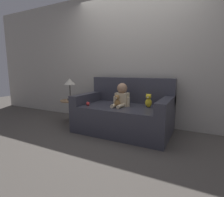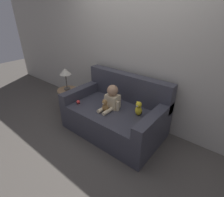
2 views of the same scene
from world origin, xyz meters
name	(u,v)px [view 2 (image 2 of 2)]	position (x,y,z in m)	size (l,w,h in m)	color
ground_plane	(114,130)	(0.00, 0.00, 0.00)	(12.00, 12.00, 0.00)	#4C4742
wall_back	(136,50)	(0.00, 0.57, 1.30)	(8.00, 0.05, 2.60)	#ADA89E
couch	(116,114)	(0.00, 0.06, 0.32)	(1.60, 0.96, 0.93)	#383842
person_baby	(112,99)	(-0.02, -0.02, 0.63)	(0.30, 0.37, 0.39)	beige
teddy_bear_brown	(105,106)	(-0.03, -0.18, 0.56)	(0.12, 0.10, 0.21)	olive
plush_toy_side	(139,109)	(0.42, 0.07, 0.57)	(0.11, 0.10, 0.22)	yellow
toy_ball	(78,102)	(-0.55, -0.27, 0.49)	(0.06, 0.06, 0.06)	red
side_table	(66,81)	(-1.14, -0.04, 0.65)	(0.39, 0.39, 0.91)	#93704C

